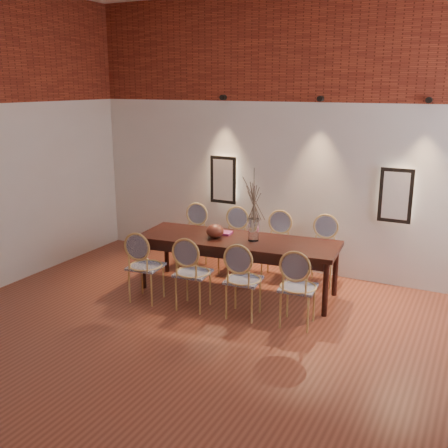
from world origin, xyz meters
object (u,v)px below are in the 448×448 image
at_px(chair_near_b, 193,273).
at_px(vase, 253,230).
at_px(chair_far_c, 276,247).
at_px(chair_near_c, 244,280).
at_px(chair_near_a, 146,266).
at_px(chair_far_b, 233,242).
at_px(chair_far_a, 192,237).
at_px(dining_table, 237,265).
at_px(bowl, 215,231).
at_px(book, 222,233).
at_px(chair_far_d, 322,252).
at_px(chair_near_d, 298,287).

distance_m(chair_near_b, vase, 1.00).
bearing_deg(chair_far_c, chair_near_c, 90.00).
xyz_separation_m(chair_near_a, chair_far_b, (0.52, 1.48, 0.00)).
bearing_deg(chair_near_a, chair_far_a, 90.00).
distance_m(dining_table, chair_near_c, 0.79).
height_order(dining_table, chair_far_c, chair_far_c).
xyz_separation_m(bowl, book, (0.00, 0.20, -0.07)).
height_order(chair_near_b, chair_near_c, same).
height_order(chair_near_b, chair_far_a, same).
relative_size(chair_near_b, chair_near_c, 1.00).
bearing_deg(chair_near_b, chair_far_c, 64.78).
relative_size(chair_far_d, vase, 3.13).
bearing_deg(chair_far_a, chair_near_b, 115.22).
relative_size(chair_far_a, book, 3.62).
xyz_separation_m(chair_far_a, chair_far_c, (1.33, 0.13, 0.00)).
distance_m(chair_near_d, book, 1.58).
xyz_separation_m(chair_near_b, book, (-0.04, 0.86, 0.30)).
bearing_deg(book, chair_far_a, 147.91).
distance_m(chair_near_b, book, 0.91).
xyz_separation_m(chair_near_b, vase, (0.48, 0.76, 0.43)).
relative_size(dining_table, chair_far_b, 2.85).
relative_size(chair_far_c, bowl, 3.92).
xyz_separation_m(chair_near_a, chair_far_c, (1.19, 1.55, 0.00)).
relative_size(chair_far_b, chair_far_c, 1.00).
bearing_deg(chair_near_c, chair_far_b, 115.22).
xyz_separation_m(chair_near_a, bowl, (0.63, 0.73, 0.37)).
bearing_deg(chair_near_a, book, 50.07).
bearing_deg(chair_near_d, book, 146.24).
height_order(chair_near_d, chair_far_a, same).
bearing_deg(vase, dining_table, -174.22).
relative_size(chair_far_b, vase, 3.13).
distance_m(chair_near_c, chair_far_d, 1.57).
xyz_separation_m(chair_far_a, chair_far_b, (0.67, 0.07, 0.00)).
relative_size(chair_near_b, bowl, 3.92).
height_order(chair_near_a, chair_near_d, same).
distance_m(chair_far_b, bowl, 0.85).
bearing_deg(vase, chair_far_c, 86.53).
height_order(chair_near_c, chair_far_c, same).
xyz_separation_m(chair_far_a, vase, (1.29, -0.58, 0.43)).
bearing_deg(chair_far_a, bowl, 132.56).
bearing_deg(vase, chair_near_b, -122.15).
xyz_separation_m(dining_table, bowl, (-0.30, -0.08, 0.46)).
height_order(chair_near_a, chair_far_a, same).
distance_m(chair_near_b, chair_near_d, 1.34).
distance_m(chair_far_b, book, 0.64).
height_order(chair_near_d, bowl, chair_near_d).
distance_m(chair_far_a, bowl, 1.10).
bearing_deg(book, dining_table, -22.12).
xyz_separation_m(chair_near_a, chair_near_d, (2.00, 0.20, 0.00)).
height_order(chair_near_a, book, chair_near_a).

